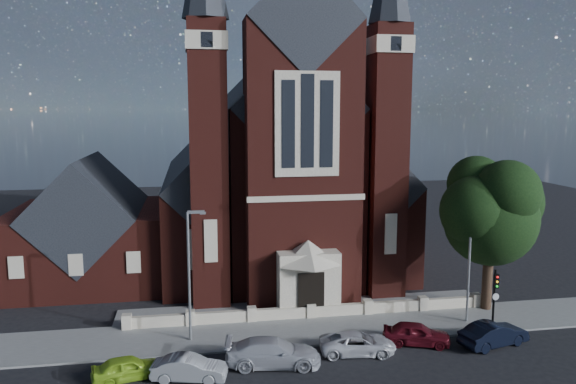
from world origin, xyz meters
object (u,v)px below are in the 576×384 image
object	(u,v)px
parish_hall	(90,233)
street_lamp_right	(471,255)
car_navy	(494,334)
street_lamp_left	(190,268)
car_silver_b	(273,353)
street_tree	(494,213)
car_white_suv	(358,343)
church	(274,172)
car_lime_van	(128,368)
car_dark_red	(416,334)
traffic_signal	(495,292)
car_silver_a	(189,368)

from	to	relation	value
parish_hall	street_lamp_right	xyz separation A→B (m)	(26.09, -14.00, 0.59)
car_navy	street_lamp_left	bearing A→B (deg)	62.57
car_silver_b	street_tree	bearing A→B (deg)	-61.96
parish_hall	car_white_suv	world-z (taller)	parish_hall
car_white_suv	parish_hall	bearing A→B (deg)	52.24
church	car_lime_van	world-z (taller)	church
street_lamp_left	car_dark_red	size ratio (longest dim) A/B	2.03
parish_hall	car_dark_red	world-z (taller)	parish_hall
car_lime_van	car_navy	size ratio (longest dim) A/B	0.84
traffic_signal	car_silver_b	xyz separation A→B (m)	(-14.53, -2.47, -1.82)
street_lamp_right	car_lime_van	world-z (taller)	street_lamp_right
traffic_signal	car_white_suv	size ratio (longest dim) A/B	0.91
parish_hall	car_white_suv	bearing A→B (deg)	-44.73
street_lamp_left	car_lime_van	xyz separation A→B (m)	(-3.31, -4.31, -3.97)
traffic_signal	car_lime_van	bearing A→B (deg)	-172.98
church	car_lime_van	size ratio (longest dim) A/B	9.46
street_lamp_right	car_white_suv	xyz separation A→B (m)	(-8.59, -3.34, -3.99)
car_silver_a	street_tree	bearing A→B (deg)	-60.54
traffic_signal	car_silver_a	bearing A→B (deg)	-170.03
church	street_lamp_left	world-z (taller)	church
street_lamp_left	car_silver_b	bearing A→B (deg)	-42.70
car_silver_b	car_navy	xyz separation A→B (m)	(13.35, 0.36, -0.04)
car_white_suv	car_dark_red	world-z (taller)	car_dark_red
traffic_signal	car_lime_van	distance (m)	22.47
parish_hall	street_lamp_left	distance (m)	16.18
car_white_suv	street_lamp_left	bearing A→B (deg)	77.45
car_silver_a	car_silver_b	xyz separation A→B (m)	(4.54, 0.89, 0.12)
car_lime_van	church	bearing A→B (deg)	-39.07
traffic_signal	car_white_suv	xyz separation A→B (m)	(-9.50, -1.76, -1.97)
car_silver_b	car_navy	distance (m)	13.35
car_silver_a	car_lime_van	bearing A→B (deg)	90.57
street_lamp_right	car_white_suv	size ratio (longest dim) A/B	1.84
parish_hall	car_lime_van	size ratio (longest dim) A/B	3.31
church	car_navy	distance (m)	25.76
car_lime_van	car_white_suv	bearing A→B (deg)	-98.94
street_lamp_left	car_dark_red	xyz separation A→B (m)	(13.26, -2.73, -3.92)
street_tree	car_navy	world-z (taller)	street_tree
street_tree	street_lamp_left	distance (m)	20.71
parish_hall	car_navy	world-z (taller)	parish_hall
church	parish_hall	world-z (taller)	church
car_white_suv	car_navy	bearing A→B (deg)	-85.37
street_lamp_left	car_lime_van	bearing A→B (deg)	-127.53
car_silver_a	car_navy	world-z (taller)	car_navy
car_lime_van	car_silver_b	bearing A→B (deg)	-101.31
parish_hall	traffic_signal	distance (m)	31.20
street_lamp_left	car_white_suv	size ratio (longest dim) A/B	1.84
street_tree	car_lime_van	xyz separation A→B (m)	(-23.82, -6.02, -6.33)
car_lime_van	car_silver_b	xyz separation A→B (m)	(7.69, 0.27, 0.13)
street_lamp_left	parish_hall	bearing A→B (deg)	120.02
street_lamp_left	car_silver_b	distance (m)	7.09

